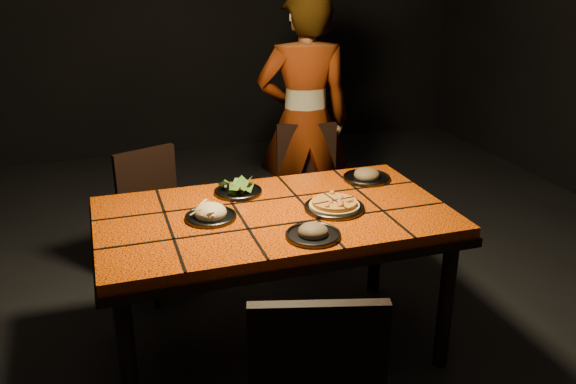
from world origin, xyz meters
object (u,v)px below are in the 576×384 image
object	(u,v)px
plate_pizza	(334,206)
dining_table	(274,227)
diner	(304,121)
plate_pasta	(211,214)
chair_far_right	(309,182)
chair_far_left	(156,212)

from	to	relation	value
plate_pizza	dining_table	bearing A→B (deg)	167.31
diner	plate_pizza	xyz separation A→B (m)	(-0.28, -1.22, -0.08)
dining_table	plate_pasta	world-z (taller)	plate_pasta
chair_far_right	diner	xyz separation A→B (m)	(0.03, 0.18, 0.36)
plate_pizza	plate_pasta	bearing A→B (deg)	172.63
diner	dining_table	bearing A→B (deg)	73.55
dining_table	chair_far_left	distance (m)	0.97
plate_pizza	plate_pasta	world-z (taller)	plate_pasta
plate_pizza	diner	bearing A→B (deg)	76.85
diner	plate_pasta	xyz separation A→B (m)	(-0.85, -1.14, -0.07)
chair_far_left	chair_far_right	world-z (taller)	chair_far_right
dining_table	plate_pasta	bearing A→B (deg)	177.75
chair_far_right	plate_pizza	distance (m)	1.10
dining_table	plate_pizza	size ratio (longest dim) A/B	5.76
diner	chair_far_left	bearing A→B (deg)	26.77
chair_far_right	plate_pizza	size ratio (longest dim) A/B	3.03
chair_far_left	dining_table	bearing A→B (deg)	-82.18
chair_far_left	plate_pasta	size ratio (longest dim) A/B	3.56
dining_table	plate_pizza	bearing A→B (deg)	-12.69
chair_far_right	plate_pizza	xyz separation A→B (m)	(-0.25, -1.04, 0.28)
dining_table	plate_pizza	world-z (taller)	plate_pizza
diner	plate_pizza	distance (m)	1.25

